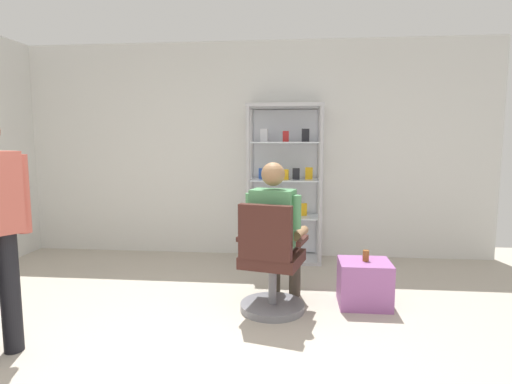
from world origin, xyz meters
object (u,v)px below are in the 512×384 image
object	(u,v)px
storage_crate	(364,283)
tea_glass	(366,256)
office_chair	(271,268)
seated_shopkeeper	(276,227)
display_cabinet_main	(285,182)

from	to	relation	value
storage_crate	tea_glass	world-z (taller)	tea_glass
office_chair	seated_shopkeeper	xyz separation A→B (m)	(0.04, 0.16, 0.32)
tea_glass	storage_crate	bearing A→B (deg)	-123.67
office_chair	tea_glass	world-z (taller)	office_chair
display_cabinet_main	tea_glass	distance (m)	1.67
seated_shopkeeper	tea_glass	xyz separation A→B (m)	(0.79, 0.10, -0.26)
seated_shopkeeper	tea_glass	size ratio (longest dim) A/B	13.28
storage_crate	seated_shopkeeper	bearing A→B (deg)	-173.93
display_cabinet_main	office_chair	size ratio (longest dim) A/B	1.98
display_cabinet_main	tea_glass	bearing A→B (deg)	-61.26
display_cabinet_main	storage_crate	xyz separation A→B (m)	(0.76, -1.41, -0.76)
storage_crate	display_cabinet_main	bearing A→B (deg)	118.29
office_chair	storage_crate	distance (m)	0.88
seated_shopkeeper	storage_crate	world-z (taller)	seated_shopkeeper
display_cabinet_main	office_chair	bearing A→B (deg)	-92.32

